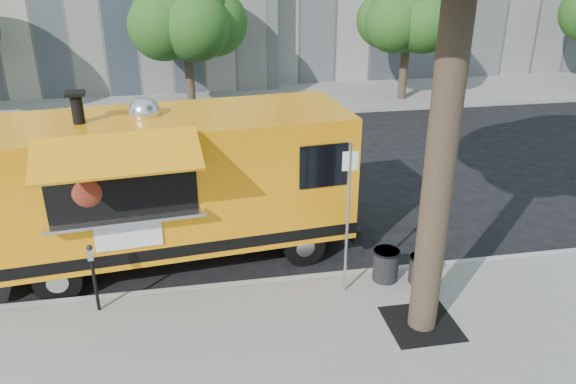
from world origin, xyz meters
name	(u,v)px	position (x,y,z in m)	size (l,w,h in m)	color
ground	(254,263)	(0.00, 0.00, 0.00)	(120.00, 120.00, 0.00)	black
curb	(260,284)	(0.00, -0.93, 0.07)	(60.00, 0.14, 0.16)	#999993
far_sidewalk	(215,102)	(0.00, 13.50, 0.07)	(60.00, 5.00, 0.15)	gray
tree_well	(421,324)	(2.60, -2.80, 0.15)	(1.20, 1.20, 0.02)	black
far_tree_b	(185,13)	(-1.00, 12.70, 3.83)	(3.60, 3.60, 5.50)	#33261C
far_tree_c	(408,13)	(8.00, 12.40, 3.72)	(3.24, 3.24, 5.21)	#33261C
sign_post	(348,211)	(1.55, -1.55, 1.85)	(0.28, 0.06, 3.00)	silver
parking_meter	(93,270)	(-3.00, -1.35, 0.98)	(0.11, 0.11, 1.33)	black
food_truck	(173,183)	(-1.57, 0.57, 1.75)	(7.70, 4.04, 3.72)	orange
trash_bin_left	(420,268)	(3.08, -1.50, 0.45)	(0.46, 0.46, 0.56)	black
trash_bin_right	(386,264)	(2.45, -1.30, 0.49)	(0.54, 0.54, 0.65)	black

